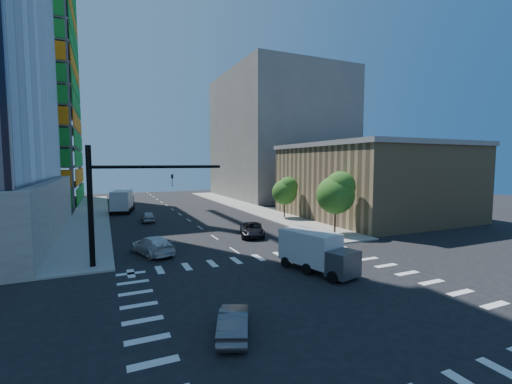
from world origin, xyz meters
TOP-DOWN VIEW (x-y plane):
  - ground at (0.00, 0.00)m, footprint 160.00×160.00m
  - road_markings at (0.00, 0.00)m, footprint 20.00×20.00m
  - sidewalk_ne at (12.50, 40.00)m, footprint 5.00×60.00m
  - sidewalk_nw at (-12.50, 40.00)m, footprint 5.00×60.00m
  - commercial_building at (25.00, 22.00)m, footprint 20.50×22.50m
  - bg_building_ne at (27.00, 55.00)m, footprint 24.00×30.00m
  - signal_mast_nw at (-10.00, 11.50)m, footprint 10.20×0.40m
  - tree_south at (12.63, 13.90)m, footprint 4.16×4.16m
  - tree_north at (12.93, 25.90)m, footprint 3.54×3.52m
  - car_nb_far at (3.86, 16.95)m, footprint 4.01×5.74m
  - car_sb_near at (-6.91, 13.73)m, footprint 3.68×5.77m
  - car_sb_mid at (-5.28, 30.79)m, footprint 1.87×4.18m
  - car_sb_cross at (-5.35, -2.19)m, footprint 2.71×4.01m
  - box_truck_near at (3.38, 3.77)m, footprint 3.68×5.86m
  - box_truck_far at (-7.84, 41.87)m, footprint 4.12×7.13m

SIDE VIEW (x-z plane):
  - ground at x=0.00m, z-range 0.00..0.00m
  - road_markings at x=0.00m, z-range 0.00..0.01m
  - sidewalk_ne at x=12.50m, z-range 0.00..0.15m
  - sidewalk_nw at x=-12.50m, z-range 0.00..0.15m
  - car_sb_cross at x=-5.35m, z-range 0.00..1.25m
  - car_sb_mid at x=-5.28m, z-range 0.00..1.39m
  - car_nb_far at x=3.86m, z-range 0.00..1.45m
  - car_sb_near at x=-6.91m, z-range 0.00..1.56m
  - box_truck_near at x=3.38m, z-range -0.16..2.69m
  - box_truck_far at x=-7.84m, z-range -0.20..3.31m
  - tree_north at x=12.93m, z-range 1.10..6.88m
  - tree_south at x=12.63m, z-range 1.27..8.10m
  - commercial_building at x=25.00m, z-range 0.01..10.61m
  - signal_mast_nw at x=-10.00m, z-range 0.99..9.99m
  - bg_building_ne at x=27.00m, z-range 0.00..28.00m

